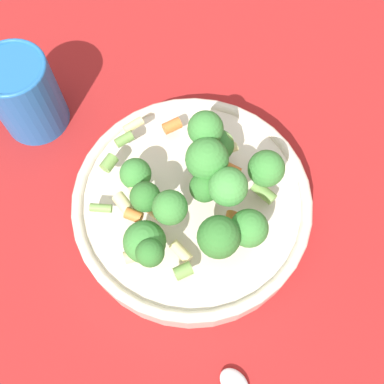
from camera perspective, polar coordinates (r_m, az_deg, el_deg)
ground_plane at (r=0.58m, az=0.00°, el=-2.63°), size 3.00×3.00×0.00m
bowl at (r=0.56m, az=0.00°, el=-1.61°), size 0.29×0.29×0.05m
pasta_salad at (r=0.48m, az=0.93°, el=-0.04°), size 0.22×0.21×0.09m
cup at (r=0.64m, az=-20.49°, el=11.57°), size 0.09×0.09×0.11m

